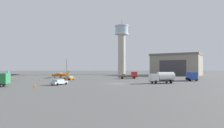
{
  "coord_description": "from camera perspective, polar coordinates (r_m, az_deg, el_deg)",
  "views": [
    {
      "loc": [
        -2.89,
        -50.0,
        4.29
      ],
      "look_at": [
        -0.68,
        23.18,
        5.6
      ],
      "focal_mm": 30.57,
      "sensor_mm": 36.0,
      "label": 1
    }
  ],
  "objects": [
    {
      "name": "control_tower",
      "position": [
        124.05,
        2.9,
        5.9
      ],
      "size": [
        8.92,
        8.92,
        35.41
      ],
      "color": "#B2AD9E",
      "rests_on": "ground_plane"
    },
    {
      "name": "traffic_cone_near_left",
      "position": [
        45.21,
        -22.15,
        -5.94
      ],
      "size": [
        0.36,
        0.36,
        0.73
      ],
      "color": "black",
      "rests_on": "ground_plane"
    },
    {
      "name": "car_orange",
      "position": [
        67.35,
        -12.73,
        -4.02
      ],
      "size": [
        4.4,
        4.52,
        1.37
      ],
      "rotation": [
        0.0,
        0.0,
        2.33
      ],
      "color": "orange",
      "rests_on": "ground_plane"
    },
    {
      "name": "light_post_west",
      "position": [
        97.29,
        -13.43,
        -0.36
      ],
      "size": [
        0.44,
        0.44,
        9.08
      ],
      "color": "#38383D",
      "rests_on": "ground_plane"
    },
    {
      "name": "car_silver",
      "position": [
        48.64,
        -15.57,
        -5.17
      ],
      "size": [
        3.76,
        4.8,
        1.37
      ],
      "rotation": [
        0.0,
        0.0,
        1.05
      ],
      "color": "#B7BABF",
      "rests_on": "ground_plane"
    },
    {
      "name": "ground_plane",
      "position": [
        50.26,
        1.58,
        -5.92
      ],
      "size": [
        400.0,
        400.0,
        0.0
      ],
      "primitive_type": "plane",
      "color": "#60605E"
    },
    {
      "name": "airplane_black",
      "position": [
        71.28,
        -29.89,
        -3.19
      ],
      "size": [
        10.41,
        8.17,
        3.07
      ],
      "rotation": [
        0.0,
        0.0,
        4.65
      ],
      "color": "black",
      "rests_on": "ground_plane"
    },
    {
      "name": "truck_fuel_tanker_white",
      "position": [
        53.09,
        14.82,
        -3.81
      ],
      "size": [
        7.04,
        4.11,
        3.04
      ],
      "rotation": [
        0.0,
        0.0,
        3.34
      ],
      "color": "#38383D",
      "rests_on": "ground_plane"
    },
    {
      "name": "hangar",
      "position": [
        110.91,
        18.75,
        -0.15
      ],
      "size": [
        31.15,
        29.32,
        11.71
      ],
      "rotation": [
        0.0,
        0.0,
        -2.16
      ],
      "color": "gray",
      "rests_on": "ground_plane"
    },
    {
      "name": "truck_box_blue",
      "position": [
        67.07,
        22.71,
        -3.21
      ],
      "size": [
        3.95,
        6.98,
        2.83
      ],
      "rotation": [
        0.0,
        0.0,
        1.35
      ],
      "color": "#38383D",
      "rests_on": "ground_plane"
    },
    {
      "name": "truck_flatbed_red",
      "position": [
        73.21,
        5.63,
        -3.38
      ],
      "size": [
        7.25,
        3.59,
        2.64
      ],
      "rotation": [
        0.0,
        0.0,
        0.08
      ],
      "color": "#38383D",
      "rests_on": "ground_plane"
    },
    {
      "name": "airplane_orange",
      "position": [
        82.03,
        -15.15,
        -3.05
      ],
      "size": [
        7.65,
        9.75,
        2.87
      ],
      "rotation": [
        0.0,
        0.0,
        3.23
      ],
      "color": "orange",
      "rests_on": "ground_plane"
    },
    {
      "name": "traffic_cone_near_right",
      "position": [
        66.72,
        -20.69,
        -4.35
      ],
      "size": [
        0.36,
        0.36,
        0.7
      ],
      "color": "black",
      "rests_on": "ground_plane"
    }
  ]
}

